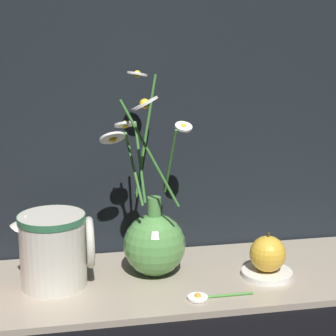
{
  "coord_description": "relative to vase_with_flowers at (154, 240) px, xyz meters",
  "views": [
    {
      "loc": [
        -0.19,
        -0.96,
        0.46
      ],
      "look_at": [
        -0.01,
        0.0,
        0.22
      ],
      "focal_mm": 60.0,
      "sensor_mm": 36.0,
      "label": 1
    }
  ],
  "objects": [
    {
      "name": "ground_plane",
      "position": [
        0.03,
        -0.02,
        -0.08
      ],
      "size": [
        6.0,
        6.0,
        0.0
      ],
      "primitive_type": "plane",
      "color": "black"
    },
    {
      "name": "orange_fruit",
      "position": [
        0.21,
        -0.05,
        -0.03
      ],
      "size": [
        0.07,
        0.07,
        0.08
      ],
      "color": "gold",
      "rests_on": "saucer_plate"
    },
    {
      "name": "vase_with_flowers",
      "position": [
        0.0,
        0.0,
        0.0
      ],
      "size": [
        0.18,
        0.19,
        0.38
      ],
      "color": "#59994C",
      "rests_on": "shelf"
    },
    {
      "name": "loose_daisy",
      "position": [
        0.07,
        -0.12,
        -0.07
      ],
      "size": [
        0.12,
        0.04,
        0.01
      ],
      "color": "#4C8E3D",
      "rests_on": "shelf"
    },
    {
      "name": "shelf",
      "position": [
        0.03,
        -0.02,
        -0.08
      ],
      "size": [
        0.88,
        0.29,
        0.01
      ],
      "color": "tan",
      "rests_on": "ground_plane"
    },
    {
      "name": "saucer_plate",
      "position": [
        0.21,
        -0.05,
        -0.06
      ],
      "size": [
        0.1,
        0.1,
        0.01
      ],
      "color": "white",
      "rests_on": "shelf"
    },
    {
      "name": "ceramic_pitcher",
      "position": [
        -0.18,
        -0.01,
        0.0
      ],
      "size": [
        0.15,
        0.12,
        0.15
      ],
      "color": "beige",
      "rests_on": "shelf"
    }
  ]
}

